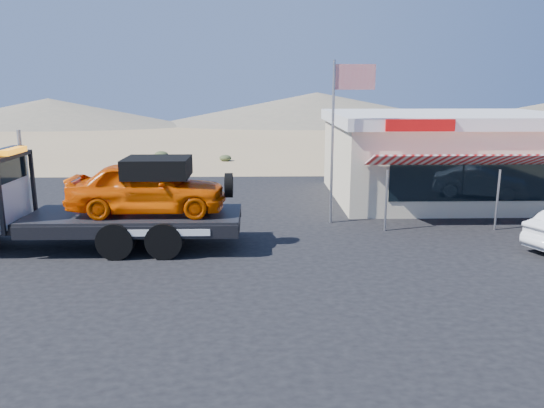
# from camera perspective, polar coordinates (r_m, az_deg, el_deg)

# --- Properties ---
(ground) EXTENTS (120.00, 120.00, 0.00)m
(ground) POSITION_cam_1_polar(r_m,az_deg,el_deg) (15.95, -8.53, -6.24)
(ground) COLOR #9D7D59
(ground) RESTS_ON ground
(asphalt_lot) EXTENTS (32.00, 24.00, 0.02)m
(asphalt_lot) POSITION_cam_1_polar(r_m,az_deg,el_deg) (18.69, -1.32, -3.24)
(asphalt_lot) COLOR black
(asphalt_lot) RESTS_ON ground
(tow_truck) EXTENTS (9.59, 2.84, 3.21)m
(tow_truck) POSITION_cam_1_polar(r_m,az_deg,el_deg) (17.84, -20.20, 0.87)
(tow_truck) COLOR black
(tow_truck) RESTS_ON asphalt_lot
(jerky_store) EXTENTS (10.40, 9.97, 3.90)m
(jerky_store) POSITION_cam_1_polar(r_m,az_deg,el_deg) (25.62, 18.05, 5.00)
(jerky_store) COLOR beige
(jerky_store) RESTS_ON asphalt_lot
(flagpole) EXTENTS (1.55, 0.10, 6.00)m
(flagpole) POSITION_cam_1_polar(r_m,az_deg,el_deg) (19.75, 7.24, 8.60)
(flagpole) COLOR #99999E
(flagpole) RESTS_ON asphalt_lot
(distant_hills) EXTENTS (126.00, 48.00, 4.20)m
(distant_hills) POSITION_cam_1_polar(r_m,az_deg,el_deg) (71.16, -11.16, 9.80)
(distant_hills) COLOR #726B59
(distant_hills) RESTS_ON ground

